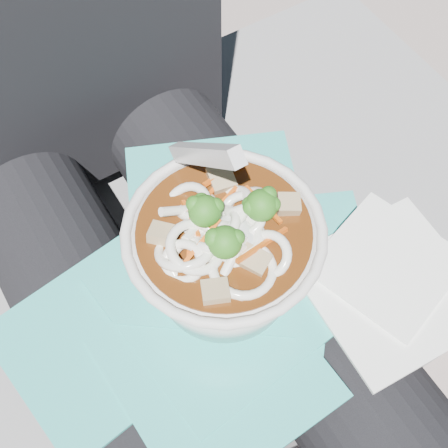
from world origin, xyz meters
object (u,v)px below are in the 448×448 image
lap (197,321)px  udon_bowl (224,251)px  person_body (151,240)px  stone_ledge (154,316)px  plastic_bag (217,287)px

lap → udon_bowl: bearing=-22.2°
person_body → udon_bowl: 0.15m
person_body → stone_ledge: bearing=90.0°
stone_ledge → lap: lap is taller
person_body → plastic_bag: person_body is taller
plastic_bag → udon_bowl: 0.06m
person_body → udon_bowl: (0.03, -0.10, 0.11)m
person_body → udon_bowl: bearing=-76.3°
stone_ledge → lap: 0.33m
stone_ledge → udon_bowl: size_ratio=5.10×
person_body → plastic_bag: 0.11m
lap → plastic_bag: bearing=-24.6°
udon_bowl → plastic_bag: bearing=166.5°
lap → udon_bowl: size_ratio=2.45×
lap → plastic_bag: 0.08m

